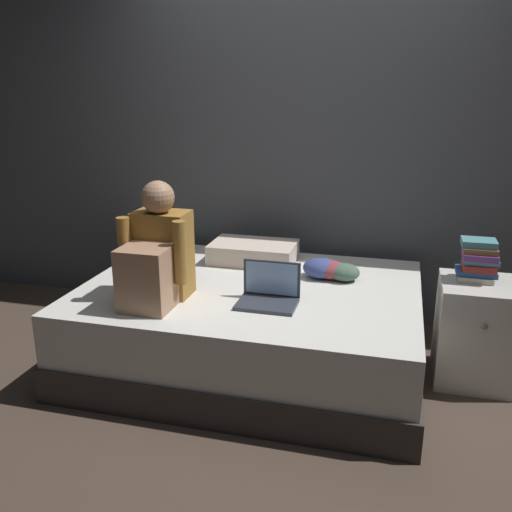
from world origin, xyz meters
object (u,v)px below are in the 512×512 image
object	(u,v)px
bed	(251,325)
book_stack	(478,261)
pillow	(253,252)
clothes_pile	(332,270)
laptop	(269,294)
person_sitting	(156,257)
nightstand	(476,332)

from	to	relation	value
bed	book_stack	bearing A→B (deg)	8.06
pillow	clothes_pile	size ratio (longest dim) A/B	1.60
laptop	pillow	bearing A→B (deg)	111.51
person_sitting	clothes_pile	size ratio (longest dim) A/B	1.87
nightstand	pillow	bearing A→B (deg)	167.45
bed	book_stack	world-z (taller)	book_stack
bed	pillow	size ratio (longest dim) A/B	3.57
bed	laptop	bearing A→B (deg)	-55.47
person_sitting	clothes_pile	distance (m)	1.08
book_stack	nightstand	bearing A→B (deg)	-53.31
pillow	nightstand	bearing A→B (deg)	-12.55
clothes_pile	book_stack	bearing A→B (deg)	-4.32
nightstand	clothes_pile	bearing A→B (deg)	173.01
laptop	book_stack	xyz separation A→B (m)	(1.10, 0.42, 0.15)
bed	nightstand	bearing A→B (deg)	6.02
nightstand	book_stack	bearing A→B (deg)	126.69
bed	person_sitting	distance (m)	0.75
person_sitting	book_stack	size ratio (longest dim) A/B	2.78
laptop	clothes_pile	world-z (taller)	laptop
clothes_pile	person_sitting	bearing A→B (deg)	-146.24
bed	clothes_pile	bearing A→B (deg)	28.43
bed	nightstand	distance (m)	1.31
nightstand	book_stack	world-z (taller)	book_stack
bed	person_sitting	bearing A→B (deg)	-141.41
laptop	book_stack	world-z (taller)	book_stack
pillow	book_stack	distance (m)	1.41
bed	clothes_pile	world-z (taller)	clothes_pile
bed	clothes_pile	size ratio (longest dim) A/B	5.71
bed	person_sitting	world-z (taller)	person_sitting
clothes_pile	laptop	bearing A→B (deg)	-120.02
person_sitting	laptop	distance (m)	0.64
nightstand	clothes_pile	xyz separation A→B (m)	(-0.85, 0.10, 0.26)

